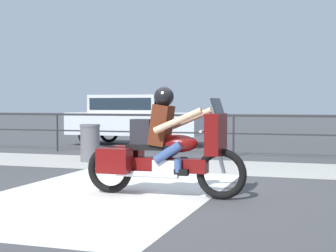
# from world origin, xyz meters

# --- Properties ---
(ground_plane) EXTENTS (120.00, 120.00, 0.00)m
(ground_plane) POSITION_xyz_m (0.00, 0.00, 0.00)
(ground_plane) COLOR #424244
(sidewalk_band) EXTENTS (44.00, 2.40, 0.01)m
(sidewalk_band) POSITION_xyz_m (0.00, 3.40, 0.01)
(sidewalk_band) COLOR #A8A59E
(sidewalk_band) RESTS_ON ground
(crosswalk_band) EXTENTS (3.24, 6.00, 0.01)m
(crosswalk_band) POSITION_xyz_m (-0.84, -0.20, 0.00)
(crosswalk_band) COLOR silver
(crosswalk_band) RESTS_ON ground
(fence_railing) EXTENTS (36.00, 0.05, 1.09)m
(fence_railing) POSITION_xyz_m (0.00, 5.57, 0.86)
(fence_railing) COLOR #232326
(fence_railing) RESTS_ON ground
(motorcycle) EXTENTS (2.46, 0.76, 1.61)m
(motorcycle) POSITION_xyz_m (0.07, -0.30, 0.70)
(motorcycle) COLOR black
(motorcycle) RESTS_ON ground
(parked_car) EXTENTS (4.37, 1.74, 1.65)m
(parked_car) POSITION_xyz_m (-3.81, 8.24, 0.94)
(parked_car) COLOR #B7BCC4
(parked_car) RESTS_ON ground
(trash_bin) EXTENTS (0.47, 0.47, 0.88)m
(trash_bin) POSITION_xyz_m (-2.98, 3.40, 0.44)
(trash_bin) COLOR #515156
(trash_bin) RESTS_ON ground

